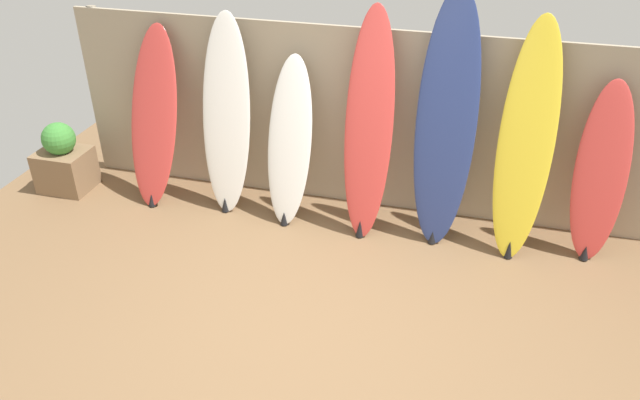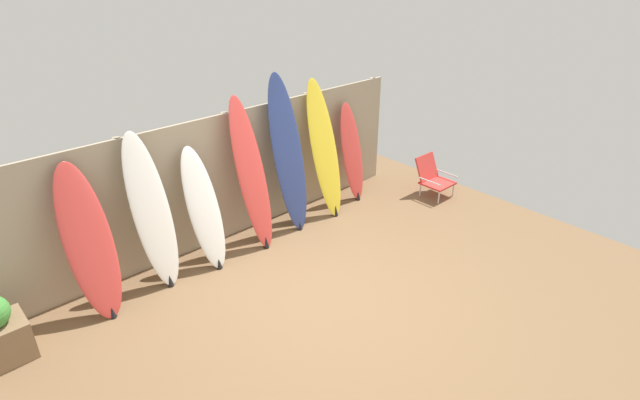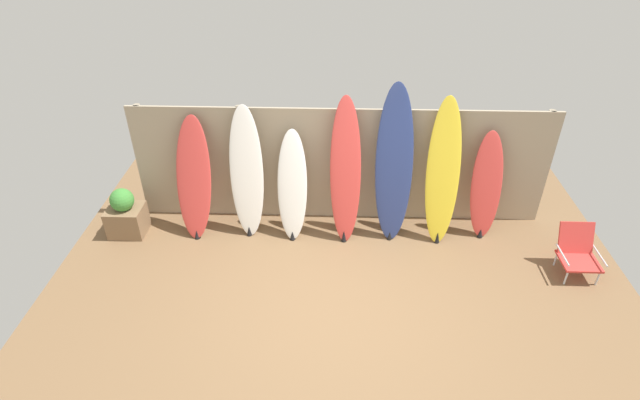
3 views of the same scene
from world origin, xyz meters
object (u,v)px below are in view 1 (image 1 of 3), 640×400
object	(u,v)px
surfboard_red_6	(601,175)
surfboard_white_2	(290,143)
surfboard_red_3	(369,128)
surfboard_yellow_5	(526,144)
surfboard_white_1	(226,117)
surfboard_red_0	(154,119)
planter_box	(64,161)
surfboard_navy_4	(446,124)

from	to	relation	value
surfboard_red_6	surfboard_white_2	bearing A→B (deg)	-178.24
surfboard_red_6	surfboard_red_3	bearing A→B (deg)	-177.55
surfboard_yellow_5	surfboard_red_6	bearing A→B (deg)	4.53
surfboard_white_1	surfboard_white_2	distance (m)	0.67
surfboard_white_2	surfboard_red_6	size ratio (longest dim) A/B	0.99
surfboard_white_2	surfboard_red_3	distance (m)	0.79
surfboard_white_1	surfboard_yellow_5	bearing A→B (deg)	-0.37
surfboard_red_0	planter_box	xyz separation A→B (m)	(-1.05, -0.15, -0.54)
surfboard_red_3	surfboard_navy_4	world-z (taller)	surfboard_navy_4
surfboard_navy_4	planter_box	xyz separation A→B (m)	(-3.88, -0.18, -0.79)
surfboard_yellow_5	surfboard_red_6	distance (m)	0.70
surfboard_navy_4	planter_box	distance (m)	3.96
surfboard_white_2	surfboard_red_3	xyz separation A→B (m)	(0.75, -0.00, 0.24)
surfboard_red_3	surfboard_red_6	xyz separation A→B (m)	(2.01, 0.09, -0.24)
surfboard_red_3	planter_box	xyz separation A→B (m)	(-3.21, -0.14, -0.69)
surfboard_red_6	surfboard_yellow_5	bearing A→B (deg)	-175.47
surfboard_red_3	surfboard_red_0	bearing A→B (deg)	179.72
surfboard_white_2	surfboard_red_3	bearing A→B (deg)	-0.09
surfboard_white_2	surfboard_red_6	world-z (taller)	surfboard_red_6
surfboard_red_6	planter_box	world-z (taller)	surfboard_red_6
surfboard_red_0	planter_box	bearing A→B (deg)	-171.93
surfboard_navy_4	surfboard_yellow_5	size ratio (longest dim) A/B	1.09
surfboard_navy_4	surfboard_red_0	bearing A→B (deg)	-179.27
surfboard_yellow_5	surfboard_red_0	bearing A→B (deg)	-179.62
surfboard_yellow_5	surfboard_navy_4	bearing A→B (deg)	178.97
surfboard_red_0	surfboard_red_6	xyz separation A→B (m)	(4.17, 0.08, -0.08)
surfboard_yellow_5	surfboard_red_6	world-z (taller)	surfboard_yellow_5
surfboard_white_1	surfboard_navy_4	xyz separation A→B (m)	(2.07, -0.01, 0.17)
surfboard_white_1	planter_box	xyz separation A→B (m)	(-1.81, -0.19, -0.62)
surfboard_white_1	surfboard_white_2	xyz separation A→B (m)	(0.65, -0.05, -0.17)
surfboard_white_2	surfboard_navy_4	size ratio (longest dim) A/B	0.70
surfboard_white_2	surfboard_red_6	distance (m)	2.77
surfboard_red_0	surfboard_red_3	distance (m)	2.16
planter_box	surfboard_white_2	bearing A→B (deg)	3.25
surfboard_white_1	surfboard_yellow_5	xyz separation A→B (m)	(2.76, -0.02, 0.07)
surfboard_navy_4	planter_box	size ratio (longest dim) A/B	3.01
surfboard_red_3	surfboard_white_1	bearing A→B (deg)	177.87
surfboard_red_0	surfboard_red_3	size ratio (longest dim) A/B	0.84
surfboard_red_3	surfboard_yellow_5	distance (m)	1.36
surfboard_red_6	surfboard_navy_4	bearing A→B (deg)	-178.31
surfboard_red_3	surfboard_white_2	bearing A→B (deg)	179.91
surfboard_white_1	planter_box	world-z (taller)	surfboard_white_1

